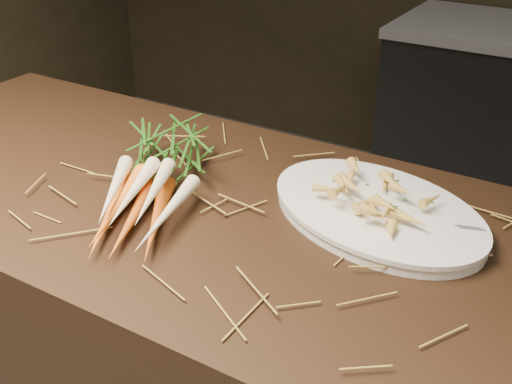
# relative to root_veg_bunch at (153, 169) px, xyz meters

# --- Properties ---
(straw_bedding) EXTENTS (1.40, 0.60, 0.02)m
(straw_bedding) POSITION_rel_root_veg_bunch_xyz_m (0.44, 0.02, -0.03)
(straw_bedding) COLOR olive
(straw_bedding) RESTS_ON main_counter
(root_veg_bunch) EXTENTS (0.33, 0.48, 0.09)m
(root_veg_bunch) POSITION_rel_root_veg_bunch_xyz_m (0.00, 0.00, 0.00)
(root_veg_bunch) COLOR #D15115
(root_veg_bunch) RESTS_ON main_counter
(serving_platter) EXTENTS (0.49, 0.40, 0.02)m
(serving_platter) POSITION_rel_root_veg_bunch_xyz_m (0.40, 0.12, -0.03)
(serving_platter) COLOR white
(serving_platter) RESTS_ON main_counter
(roasted_veg_heap) EXTENTS (0.24, 0.21, 0.05)m
(roasted_veg_heap) POSITION_rel_root_veg_bunch_xyz_m (0.40, 0.12, 0.00)
(roasted_veg_heap) COLOR #B69032
(roasted_veg_heap) RESTS_ON serving_platter
(serving_fork) EXTENTS (0.15, 0.06, 0.00)m
(serving_fork) POSITION_rel_root_veg_bunch_xyz_m (0.54, 0.05, -0.02)
(serving_fork) COLOR silver
(serving_fork) RESTS_ON serving_platter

